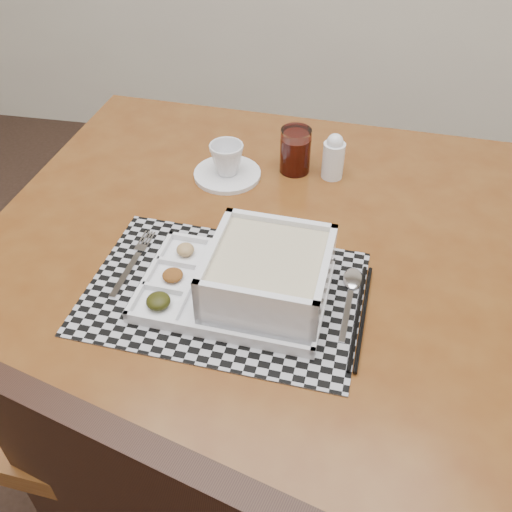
# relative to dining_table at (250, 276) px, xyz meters

# --- Properties ---
(dining_table) EXTENTS (1.12, 1.12, 0.79)m
(dining_table) POSITION_rel_dining_table_xyz_m (0.00, 0.00, 0.00)
(dining_table) COLOR #57290F
(dining_table) RESTS_ON ground
(placemat) EXTENTS (0.50, 0.36, 0.00)m
(placemat) POSITION_rel_dining_table_xyz_m (-0.02, -0.13, 0.08)
(placemat) COLOR #9999A0
(placemat) RESTS_ON dining_table
(serving_tray) EXTENTS (0.33, 0.24, 0.10)m
(serving_tray) POSITION_rel_dining_table_xyz_m (0.04, -0.13, 0.13)
(serving_tray) COLOR white
(serving_tray) RESTS_ON placemat
(fork) EXTENTS (0.03, 0.19, 0.00)m
(fork) POSITION_rel_dining_table_xyz_m (-0.20, -0.09, 0.09)
(fork) COLOR #BCBCC3
(fork) RESTS_ON placemat
(spoon) EXTENTS (0.04, 0.18, 0.01)m
(spoon) POSITION_rel_dining_table_xyz_m (0.20, -0.08, 0.09)
(spoon) COLOR #BCBCC3
(spoon) RESTS_ON placemat
(chopsticks) EXTENTS (0.03, 0.24, 0.01)m
(chopsticks) POSITION_rel_dining_table_xyz_m (0.22, -0.15, 0.09)
(chopsticks) COLOR black
(chopsticks) RESTS_ON placemat
(saucer) EXTENTS (0.15, 0.15, 0.01)m
(saucer) POSITION_rel_dining_table_xyz_m (-0.09, 0.23, 0.09)
(saucer) COLOR white
(saucer) RESTS_ON dining_table
(cup) EXTENTS (0.09, 0.09, 0.07)m
(cup) POSITION_rel_dining_table_xyz_m (-0.09, 0.23, 0.13)
(cup) COLOR white
(cup) RESTS_ON saucer
(juice_glass) EXTENTS (0.07, 0.07, 0.10)m
(juice_glass) POSITION_rel_dining_table_xyz_m (0.05, 0.28, 0.13)
(juice_glass) COLOR white
(juice_glass) RESTS_ON dining_table
(creamer_bottle) EXTENTS (0.05, 0.05, 0.11)m
(creamer_bottle) POSITION_rel_dining_table_xyz_m (0.14, 0.27, 0.13)
(creamer_bottle) COLOR white
(creamer_bottle) RESTS_ON dining_table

